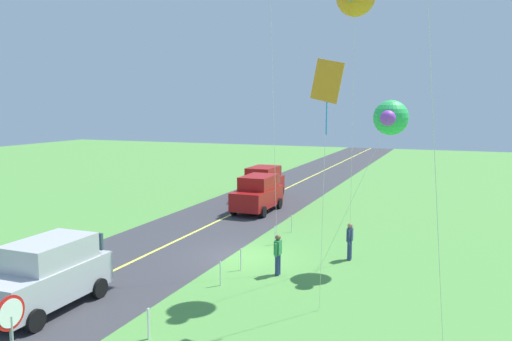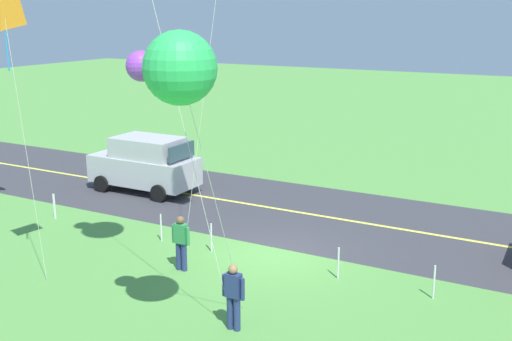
# 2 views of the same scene
# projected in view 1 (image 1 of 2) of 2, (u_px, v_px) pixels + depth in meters

# --- Properties ---
(ground_plane) EXTENTS (120.00, 120.00, 0.10)m
(ground_plane) POSITION_uv_depth(u_px,v_px,m) (242.00, 257.00, 22.34)
(ground_plane) COLOR #549342
(asphalt_road) EXTENTS (120.00, 7.00, 0.00)m
(asphalt_road) POSITION_uv_depth(u_px,v_px,m) (164.00, 247.00, 23.80)
(asphalt_road) COLOR #38383D
(asphalt_road) RESTS_ON ground
(road_centre_stripe) EXTENTS (120.00, 0.16, 0.00)m
(road_centre_stripe) POSITION_uv_depth(u_px,v_px,m) (164.00, 247.00, 23.80)
(road_centre_stripe) COLOR #E5E04C
(road_centre_stripe) RESTS_ON asphalt_road
(car_suv_foreground) EXTENTS (4.40, 2.12, 2.24)m
(car_suv_foreground) POSITION_uv_depth(u_px,v_px,m) (47.00, 274.00, 16.45)
(car_suv_foreground) COLOR #B7B7BC
(car_suv_foreground) RESTS_ON ground
(car_parked_west_near) EXTENTS (4.40, 2.12, 2.24)m
(car_parked_west_near) POSITION_uv_depth(u_px,v_px,m) (258.00, 193.00, 31.58)
(car_parked_west_near) COLOR maroon
(car_parked_west_near) RESTS_ON ground
(car_parked_west_far) EXTENTS (4.40, 2.12, 2.24)m
(car_parked_west_far) POSITION_uv_depth(u_px,v_px,m) (262.00, 182.00, 36.08)
(car_parked_west_far) COLOR maroon
(car_parked_west_far) RESTS_ON ground
(stop_sign) EXTENTS (0.76, 0.08, 2.56)m
(stop_sign) POSITION_uv_depth(u_px,v_px,m) (11.00, 330.00, 10.85)
(stop_sign) COLOR gray
(stop_sign) RESTS_ON ground
(person_adult_near) EXTENTS (0.58, 0.22, 1.60)m
(person_adult_near) POSITION_uv_depth(u_px,v_px,m) (350.00, 240.00, 21.68)
(person_adult_near) COLOR navy
(person_adult_near) RESTS_ON ground
(person_adult_companion) EXTENTS (0.58, 0.22, 1.60)m
(person_adult_companion) POSITION_uv_depth(u_px,v_px,m) (278.00, 253.00, 19.73)
(person_adult_companion) COLOR navy
(person_adult_companion) RESTS_ON ground
(kite_yellow_high) EXTENTS (1.90, 3.28, 6.77)m
(kite_yellow_high) POSITION_uv_depth(u_px,v_px,m) (391.00, 118.00, 20.23)
(kite_yellow_high) COLOR silver
(kite_yellow_high) RESTS_ON ground
(kite_green_far) EXTENTS (0.57, 1.10, 7.94)m
(kite_green_far) POSITION_uv_depth(u_px,v_px,m) (327.00, 85.00, 15.08)
(kite_green_far) COLOR silver
(kite_green_far) RESTS_ON ground
(fence_post_0) EXTENTS (0.05, 0.05, 0.90)m
(fence_post_0) POSITION_uv_depth(u_px,v_px,m) (292.00, 224.00, 26.50)
(fence_post_0) COLOR silver
(fence_post_0) RESTS_ON ground
(fence_post_1) EXTENTS (0.05, 0.05, 0.90)m
(fence_post_1) POSITION_uv_depth(u_px,v_px,m) (275.00, 235.00, 24.13)
(fence_post_1) COLOR silver
(fence_post_1) RESTS_ON ground
(fence_post_2) EXTENTS (0.05, 0.05, 0.90)m
(fence_post_2) POSITION_uv_depth(u_px,v_px,m) (241.00, 259.00, 20.36)
(fence_post_2) COLOR silver
(fence_post_2) RESTS_ON ground
(fence_post_3) EXTENTS (0.05, 0.05, 0.90)m
(fence_post_3) POSITION_uv_depth(u_px,v_px,m) (220.00, 274.00, 18.62)
(fence_post_3) COLOR silver
(fence_post_3) RESTS_ON ground
(fence_post_4) EXTENTS (0.05, 0.05, 0.90)m
(fence_post_4) POSITION_uv_depth(u_px,v_px,m) (148.00, 324.00, 14.31)
(fence_post_4) COLOR silver
(fence_post_4) RESTS_ON ground
(fence_post_5) EXTENTS (0.05, 0.05, 0.90)m
(fence_post_5) POSITION_uv_depth(u_px,v_px,m) (149.00, 323.00, 14.35)
(fence_post_5) COLOR silver
(fence_post_5) RESTS_ON ground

